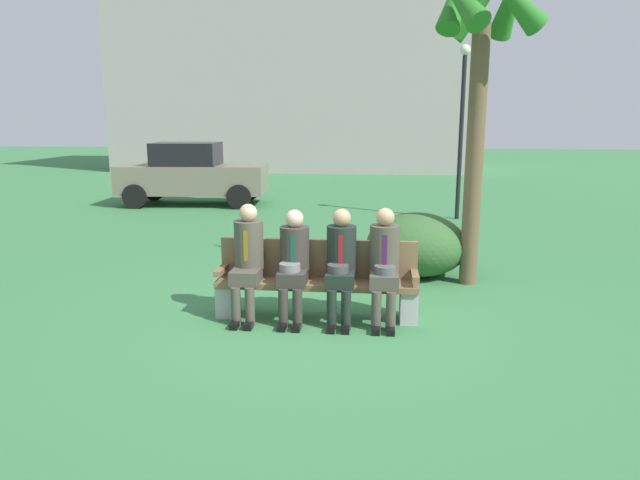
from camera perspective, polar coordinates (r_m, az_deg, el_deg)
ground_plane at (r=6.74m, az=0.06°, el=-7.81°), size 80.00×80.00×0.00m
park_bench at (r=6.68m, az=-0.29°, el=-4.08°), size 2.34×0.44×0.90m
seated_man_leftmost at (r=6.61m, az=-7.30°, el=-1.57°), size 0.34×0.72×1.34m
seated_man_centerleft at (r=6.51m, az=-2.69°, el=-2.00°), size 0.34×0.72×1.28m
seated_man_centerright at (r=6.45m, az=2.10°, el=-2.03°), size 0.34×0.72×1.30m
seated_man_rightmost at (r=6.44m, az=6.50°, el=-2.06°), size 0.34×0.72×1.32m
palm_tree_tall at (r=8.13m, az=15.90°, el=19.33°), size 1.62×1.49×4.58m
shrub_near_bench at (r=8.54m, az=9.75°, el=-0.44°), size 1.51×1.38×0.94m
parked_car_near at (r=15.85m, az=-12.76°, el=6.50°), size 4.00×1.93×1.68m
street_lamp at (r=13.52m, az=14.10°, el=12.05°), size 0.24×0.24×3.91m
building_backdrop at (r=27.67m, az=-2.23°, el=16.26°), size 16.73×6.99×8.59m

